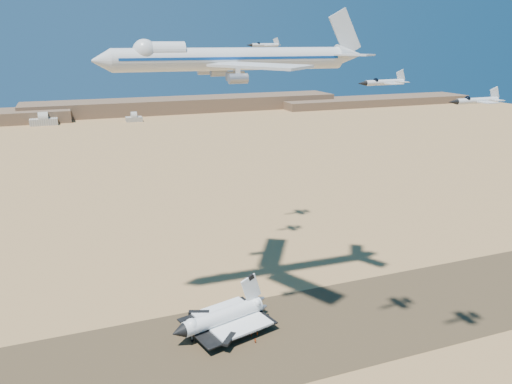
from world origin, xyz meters
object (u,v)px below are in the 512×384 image
object	(u,v)px
carrier_747	(225,59)
crew_c	(255,341)
shuttle	(222,318)
chase_jet_a	(384,82)
chase_jet_b	(476,100)
crew_a	(257,333)
chase_jet_f	(264,45)
chase_jet_e	(252,57)
crew_b	(252,334)

from	to	relation	value
carrier_747	crew_c	world-z (taller)	carrier_747
shuttle	crew_c	bearing A→B (deg)	-68.87
chase_jet_a	chase_jet_b	size ratio (longest dim) A/B	0.97
crew_a	chase_jet_f	xyz separation A→B (m)	(35.30, 83.80, 90.86)
crew_a	chase_jet_a	world-z (taller)	chase_jet_a
chase_jet_e	crew_c	bearing A→B (deg)	-110.66
shuttle	chase_jet_b	xyz separation A→B (m)	(55.20, -42.79, 74.75)
crew_a	chase_jet_e	size ratio (longest dim) A/B	0.11
carrier_747	chase_jet_b	bearing A→B (deg)	-48.00
chase_jet_a	chase_jet_f	xyz separation A→B (m)	(6.87, 103.78, 8.48)
chase_jet_a	chase_jet_f	size ratio (longest dim) A/B	0.97
chase_jet_b	shuttle	bearing A→B (deg)	140.73
carrier_747	chase_jet_e	xyz separation A→B (m)	(25.15, 42.76, -1.12)
crew_b	chase_jet_f	size ratio (longest dim) A/B	0.11
crew_b	shuttle	bearing A→B (deg)	48.67
chase_jet_a	shuttle	bearing A→B (deg)	138.22
chase_jet_e	chase_jet_f	bearing A→B (deg)	55.72
crew_c	chase_jet_f	size ratio (longest dim) A/B	0.10
carrier_747	chase_jet_e	size ratio (longest dim) A/B	6.02
crew_b	chase_jet_f	bearing A→B (deg)	-25.76
chase_jet_e	shuttle	bearing A→B (deg)	-120.28
chase_jet_a	chase_jet_f	world-z (taller)	chase_jet_f
crew_b	chase_jet_e	world-z (taller)	chase_jet_e
chase_jet_b	carrier_747	bearing A→B (deg)	128.80
crew_b	crew_c	xyz separation A→B (m)	(-0.28, -4.16, -0.08)
crew_b	chase_jet_f	world-z (taller)	chase_jet_f
chase_jet_a	chase_jet_e	size ratio (longest dim) A/B	1.08
crew_c	chase_jet_a	world-z (taller)	chase_jet_a
crew_b	chase_jet_e	distance (m)	109.71
shuttle	crew_c	size ratio (longest dim) A/B	21.08
carrier_747	crew_c	bearing A→B (deg)	-86.43
carrier_747	chase_jet_f	distance (m)	73.56
shuttle	crew_a	world-z (taller)	shuttle
shuttle	crew_b	distance (m)	11.04
carrier_747	crew_a	xyz separation A→B (m)	(3.00, -21.09, -87.36)
chase_jet_b	chase_jet_e	world-z (taller)	chase_jet_e
crew_c	chase_jet_f	world-z (taller)	chase_jet_f
carrier_747	shuttle	bearing A→B (deg)	-114.31
crew_b	chase_jet_e	size ratio (longest dim) A/B	0.13
chase_jet_e	chase_jet_f	size ratio (longest dim) A/B	0.90
shuttle	chase_jet_e	distance (m)	105.17
shuttle	crew_b	size ratio (longest dim) A/B	19.36
crew_a	chase_jet_b	bearing A→B (deg)	-149.36
chase_jet_a	crew_a	bearing A→B (deg)	138.19
chase_jet_b	chase_jet_f	size ratio (longest dim) A/B	1.00
carrier_747	chase_jet_a	bearing A→B (deg)	-50.87
carrier_747	crew_b	size ratio (longest dim) A/B	48.04
crew_b	chase_jet_f	xyz separation A→B (m)	(37.21, 83.49, 90.76)
carrier_747	crew_c	size ratio (longest dim) A/B	52.29
crew_a	chase_jet_e	bearing A→B (deg)	-40.12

